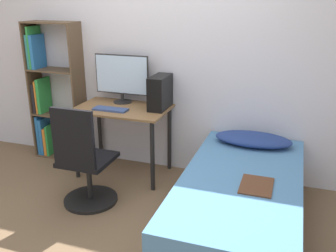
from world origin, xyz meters
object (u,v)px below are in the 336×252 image
(bed, at_px, (240,204))
(keyboard, at_px, (111,109))
(office_chair, at_px, (85,168))
(pc_tower, at_px, (160,92))
(bookshelf, at_px, (49,97))
(monitor, at_px, (122,77))

(bed, height_order, keyboard, keyboard)
(office_chair, xyz_separation_m, bed, (1.41, 0.06, -0.13))
(keyboard, relative_size, pc_tower, 1.01)
(bookshelf, xyz_separation_m, monitor, (0.94, 0.02, 0.31))
(bookshelf, relative_size, keyboard, 4.43)
(office_chair, distance_m, bed, 1.41)
(bed, height_order, pc_tower, pc_tower)
(bookshelf, relative_size, office_chair, 1.63)
(office_chair, relative_size, monitor, 1.59)
(bookshelf, height_order, monitor, bookshelf)
(office_chair, bearing_deg, bookshelf, 137.63)
(monitor, height_order, pc_tower, monitor)
(office_chair, height_order, pc_tower, pc_tower)
(office_chair, height_order, bed, office_chair)
(bed, xyz_separation_m, keyboard, (-1.43, 0.54, 0.51))
(keyboard, bearing_deg, bed, -20.64)
(bookshelf, xyz_separation_m, pc_tower, (1.41, -0.06, 0.19))
(bookshelf, distance_m, keyboard, 1.00)
(bookshelf, xyz_separation_m, bed, (2.38, -0.84, -0.48))
(monitor, distance_m, pc_tower, 0.49)
(monitor, relative_size, keyboard, 1.71)
(bed, height_order, monitor, monitor)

